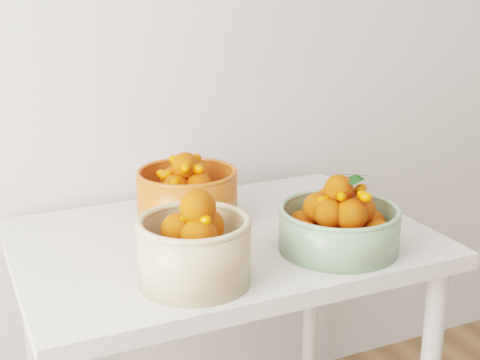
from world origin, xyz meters
The scene contains 4 objects.
table centered at (-0.34, 1.60, 0.65)m, with size 1.00×0.70×0.75m.
bowl_cream centered at (-0.50, 1.39, 0.83)m, with size 0.32×0.32×0.21m.
bowl_green centered at (-0.13, 1.41, 0.81)m, with size 0.32×0.32×0.18m.
bowl_orange centered at (-0.39, 1.73, 0.82)m, with size 0.31×0.31×0.19m.
Camera 1 is at (-0.94, 0.19, 1.38)m, focal length 50.00 mm.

